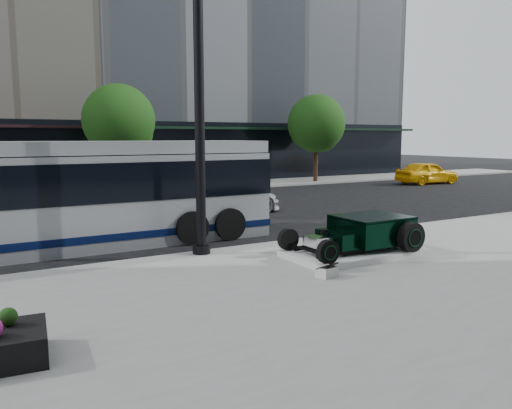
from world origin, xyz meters
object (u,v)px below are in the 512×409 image
lamppost (199,102)px  white_sedan (225,196)px  yellow_taxi (427,173)px  hot_rod (365,231)px  transit_bus (56,195)px

lamppost → white_sedan: (3.98, 6.56, -3.22)m
yellow_taxi → white_sedan: bearing=109.9°
hot_rod → white_sedan: bearing=86.9°
hot_rod → transit_bus: size_ratio=0.27×
transit_bus → yellow_taxi: transit_bus is taller
white_sedan → transit_bus: bearing=125.3°
hot_rod → transit_bus: bearing=142.1°
transit_bus → yellow_taxi: (23.98, 8.19, -0.75)m
yellow_taxi → hot_rod: bearing=132.1°
lamppost → yellow_taxi: (21.02, 11.10, -3.15)m
lamppost → transit_bus: size_ratio=0.67×
hot_rod → transit_bus: (-6.47, 5.04, 0.79)m
transit_bus → white_sedan: size_ratio=2.67×
hot_rod → lamppost: lamppost is taller
hot_rod → lamppost: size_ratio=0.40×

